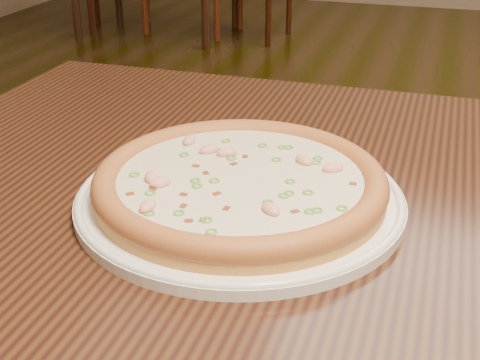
% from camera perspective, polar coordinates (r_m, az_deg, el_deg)
% --- Properties ---
extents(hero_table, '(1.20, 0.80, 0.75)m').
position_cam_1_polar(hero_table, '(0.81, 9.31, -7.87)').
color(hero_table, black).
rests_on(hero_table, ground).
extents(plate, '(0.36, 0.36, 0.02)m').
position_cam_1_polar(plate, '(0.73, -0.00, -1.50)').
color(plate, white).
rests_on(plate, hero_table).
extents(pizza, '(0.32, 0.32, 0.03)m').
position_cam_1_polar(pizza, '(0.72, -0.01, -0.21)').
color(pizza, '#BF8345').
rests_on(pizza, plate).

